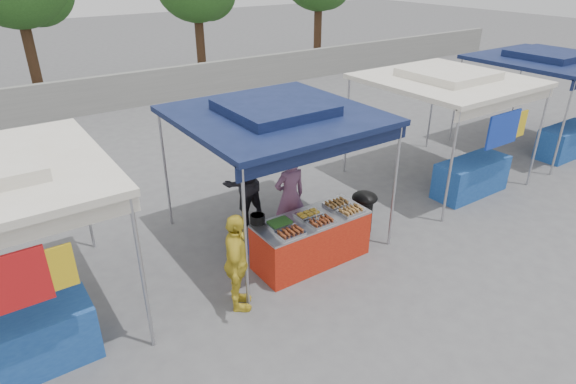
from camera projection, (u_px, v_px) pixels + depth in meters
ground_plane at (307, 258)px, 8.50m from camera, size 80.00×80.00×0.00m
back_wall at (114, 92)px, 16.34m from camera, size 40.00×0.25×1.20m
main_canopy at (276, 114)px, 8.16m from camera, size 3.20×3.20×2.57m
neighbor_stall_right at (458, 118)px, 10.50m from camera, size 3.20×3.20×2.57m
neighbor_stall_far at (556, 91)px, 12.54m from camera, size 3.20×3.20×2.57m
vendor_table at (311, 240)px, 8.23m from camera, size 2.00×0.80×0.85m
food_tray_fl at (291, 233)px, 7.55m from camera, size 0.42×0.30×0.07m
food_tray_fm at (321, 222)px, 7.86m from camera, size 0.42×0.30×0.07m
food_tray_fr at (351, 211)px, 8.19m from camera, size 0.42×0.30×0.07m
food_tray_bl at (280, 223)px, 7.82m from camera, size 0.42×0.30×0.07m
food_tray_bm at (308, 214)px, 8.09m from camera, size 0.42×0.30×0.07m
food_tray_br at (337, 204)px, 8.43m from camera, size 0.42×0.30×0.07m
cooking_pot at (257, 219)px, 7.87m from camera, size 0.25×0.25×0.14m
skewer_cup at (317, 221)px, 7.86m from camera, size 0.08×0.08×0.10m
wok_burner at (364, 208)px, 9.13m from camera, size 0.49×0.49×0.82m
crate_left at (267, 247)px, 8.51m from camera, size 0.54×0.38×0.33m
crate_right at (309, 233)px, 8.93m from camera, size 0.52×0.36×0.31m
crate_stacked at (309, 219)px, 8.80m from camera, size 0.51×0.36×0.31m
vendor_woman at (290, 196)px, 8.74m from camera, size 0.65×0.45×1.72m
helper_man at (243, 182)px, 9.26m from camera, size 0.93×0.77×1.76m
customer_person at (237, 263)px, 6.97m from camera, size 0.79×0.99×1.57m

